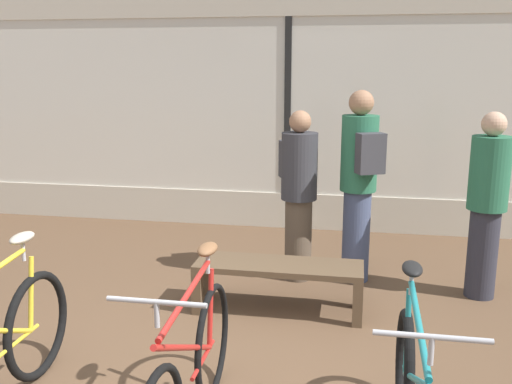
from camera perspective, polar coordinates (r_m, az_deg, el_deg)
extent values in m
cube|color=beige|center=(7.29, 3.08, -1.81)|extent=(12.00, 0.08, 0.45)
cube|color=silver|center=(7.08, 3.20, 8.43)|extent=(12.00, 0.04, 2.15)
cube|color=black|center=(7.05, 3.18, 8.42)|extent=(0.08, 0.02, 2.15)
torus|color=black|center=(4.14, -21.01, -12.34)|extent=(0.06, 0.72, 0.72)
cylinder|color=gold|center=(4.01, -21.58, -9.44)|extent=(0.03, 0.11, 0.49)
cylinder|color=gold|center=(3.96, -22.84, -13.69)|extent=(0.03, 0.48, 0.03)
cylinder|color=#B2B2B7|center=(3.88, -22.26, -5.40)|extent=(0.02, 0.02, 0.14)
ellipsoid|color=#B2A893|center=(3.86, -22.36, -4.27)|extent=(0.11, 0.22, 0.06)
torus|color=black|center=(3.69, -4.35, -14.65)|extent=(0.04, 0.72, 0.72)
cylinder|color=red|center=(3.12, -7.01, -15.18)|extent=(0.03, 0.94, 0.51)
cylinder|color=red|center=(3.55, -4.58, -11.49)|extent=(0.03, 0.11, 0.49)
cylinder|color=red|center=(3.03, -6.99, -10.31)|extent=(0.03, 0.87, 0.10)
cylinder|color=red|center=(3.50, -5.32, -16.31)|extent=(0.03, 0.45, 0.03)
cylinder|color=#B2B2B7|center=(3.40, -4.85, -6.99)|extent=(0.02, 0.02, 0.14)
ellipsoid|color=brown|center=(3.37, -4.87, -5.71)|extent=(0.11, 0.22, 0.06)
cylinder|color=#B2B2B7|center=(2.61, -9.89, -11.99)|extent=(0.02, 0.02, 0.12)
cylinder|color=#ADADB2|center=(2.59, -9.94, -10.78)|extent=(0.46, 0.02, 0.02)
torus|color=black|center=(3.58, 14.63, -16.49)|extent=(0.06, 0.66, 0.66)
cylinder|color=#1E7A7F|center=(2.98, 15.69, -17.61)|extent=(0.03, 0.96, 0.51)
cylinder|color=#1E7A7F|center=(3.43, 14.91, -13.31)|extent=(0.03, 0.11, 0.49)
cylinder|color=#1E7A7F|center=(2.88, 15.97, -12.56)|extent=(0.03, 0.89, 0.10)
cylinder|color=#B2B2B7|center=(3.27, 15.27, -8.72)|extent=(0.02, 0.02, 0.14)
ellipsoid|color=black|center=(3.24, 15.36, -7.40)|extent=(0.11, 0.22, 0.06)
cylinder|color=#B2B2B7|center=(2.44, 17.11, -14.94)|extent=(0.02, 0.02, 0.12)
cylinder|color=#ADADB2|center=(2.42, 17.20, -13.67)|extent=(0.46, 0.02, 0.02)
cube|color=brown|center=(4.81, 2.29, -7.42)|extent=(1.40, 0.44, 0.05)
cube|color=brown|center=(4.85, -5.90, -9.97)|extent=(0.08, 0.08, 0.37)
cube|color=brown|center=(4.68, 10.13, -10.99)|extent=(0.08, 0.08, 0.37)
cube|color=brown|center=(5.17, -4.79, -8.47)|extent=(0.08, 0.08, 0.37)
cube|color=brown|center=(5.01, 10.15, -9.34)|extent=(0.08, 0.08, 0.37)
cylinder|color=#2D2D38|center=(5.48, 21.69, -5.70)|extent=(0.28, 0.28, 0.81)
cylinder|color=#286647|center=(5.31, 22.32, 1.75)|extent=(0.37, 0.37, 0.64)
sphere|color=tan|center=(5.25, 22.71, 6.30)|extent=(0.21, 0.21, 0.21)
cylinder|color=brown|center=(5.53, 4.24, -4.71)|extent=(0.34, 0.34, 0.80)
cylinder|color=#333338|center=(5.36, 4.36, 2.59)|extent=(0.45, 0.45, 0.63)
sphere|color=#9E7051|center=(5.31, 4.44, 7.04)|extent=(0.21, 0.21, 0.21)
cube|color=#38383D|center=(5.58, 3.64, 3.33)|extent=(0.28, 0.22, 0.36)
cylinder|color=#424C6B|center=(5.55, 9.97, -4.31)|extent=(0.34, 0.34, 0.89)
cylinder|color=#286647|center=(5.38, 10.29, 3.83)|extent=(0.45, 0.45, 0.70)
sphere|color=#9E7051|center=(5.33, 10.49, 8.78)|extent=(0.23, 0.23, 0.23)
cube|color=#38383D|center=(5.16, 11.38, 3.80)|extent=(0.28, 0.23, 0.36)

